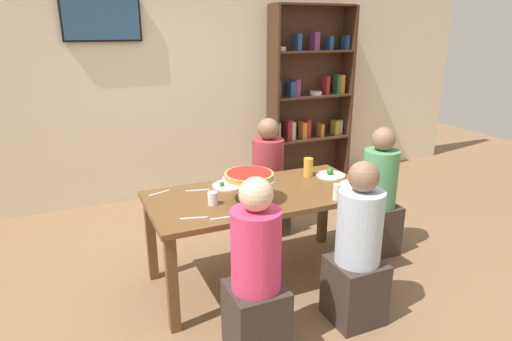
% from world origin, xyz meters
% --- Properties ---
extents(ground_plane, '(12.00, 12.00, 0.00)m').
position_xyz_m(ground_plane, '(0.00, 0.00, 0.00)').
color(ground_plane, '#846042').
extents(rear_partition, '(8.00, 0.12, 2.80)m').
position_xyz_m(rear_partition, '(0.00, 2.20, 1.40)').
color(rear_partition, beige).
rests_on(rear_partition, ground_plane).
extents(dining_table, '(1.71, 0.83, 0.74)m').
position_xyz_m(dining_table, '(0.00, 0.00, 0.65)').
color(dining_table, brown).
rests_on(dining_table, ground_plane).
extents(bookshelf, '(1.10, 0.30, 2.21)m').
position_xyz_m(bookshelf, '(1.59, 2.02, 1.11)').
color(bookshelf, '#422819').
rests_on(bookshelf, ground_plane).
extents(television, '(0.78, 0.05, 0.44)m').
position_xyz_m(television, '(-0.83, 2.11, 2.02)').
color(television, black).
extents(diner_far_right, '(0.34, 0.34, 1.15)m').
position_xyz_m(diner_far_right, '(0.41, 0.74, 0.49)').
color(diner_far_right, '#382D28').
rests_on(diner_far_right, ground_plane).
extents(diner_head_east, '(0.34, 0.34, 1.15)m').
position_xyz_m(diner_head_east, '(1.13, 0.00, 0.49)').
color(diner_head_east, '#382D28').
rests_on(diner_head_east, ground_plane).
extents(diner_near_right, '(0.34, 0.34, 1.15)m').
position_xyz_m(diner_near_right, '(0.37, -0.73, 0.49)').
color(diner_near_right, '#382D28').
rests_on(diner_near_right, ground_plane).
extents(diner_near_left, '(0.34, 0.34, 1.15)m').
position_xyz_m(diner_near_left, '(-0.37, -0.74, 0.49)').
color(diner_near_left, '#382D28').
rests_on(diner_near_left, ground_plane).
extents(deep_dish_pizza_stand, '(0.39, 0.39, 0.22)m').
position_xyz_m(deep_dish_pizza_stand, '(-0.15, -0.11, 0.92)').
color(deep_dish_pizza_stand, silver).
rests_on(deep_dish_pizza_stand, dining_table).
extents(salad_plate_near_diner, '(0.25, 0.25, 0.07)m').
position_xyz_m(salad_plate_near_diner, '(0.70, 0.12, 0.76)').
color(salad_plate_near_diner, white).
rests_on(salad_plate_near_diner, dining_table).
extents(salad_plate_far_diner, '(0.26, 0.26, 0.07)m').
position_xyz_m(salad_plate_far_diner, '(-0.18, 0.24, 0.76)').
color(salad_plate_far_diner, white).
rests_on(salad_plate_far_diner, dining_table).
extents(salad_plate_spare, '(0.22, 0.22, 0.06)m').
position_xyz_m(salad_plate_spare, '(0.74, -0.15, 0.75)').
color(salad_plate_spare, white).
rests_on(salad_plate_spare, dining_table).
extents(beer_glass_amber_tall, '(0.08, 0.08, 0.16)m').
position_xyz_m(beer_glass_amber_tall, '(0.53, 0.20, 0.82)').
color(beer_glass_amber_tall, gold).
rests_on(beer_glass_amber_tall, dining_table).
extents(water_glass_clear_near, '(0.07, 0.07, 0.09)m').
position_xyz_m(water_glass_clear_near, '(-0.41, -0.07, 0.79)').
color(water_glass_clear_near, white).
rests_on(water_glass_clear_near, dining_table).
extents(water_glass_clear_far, '(0.06, 0.06, 0.12)m').
position_xyz_m(water_glass_clear_far, '(0.45, -0.34, 0.80)').
color(water_glass_clear_far, white).
rests_on(water_glass_clear_far, dining_table).
extents(cutlery_fork_near, '(0.18, 0.06, 0.00)m').
position_xyz_m(cutlery_fork_near, '(-0.43, 0.24, 0.74)').
color(cutlery_fork_near, silver).
rests_on(cutlery_fork_near, dining_table).
extents(cutlery_knife_near, '(0.17, 0.08, 0.00)m').
position_xyz_m(cutlery_knife_near, '(-0.71, 0.31, 0.74)').
color(cutlery_knife_near, silver).
rests_on(cutlery_knife_near, dining_table).
extents(cutlery_fork_far, '(0.18, 0.06, 0.00)m').
position_xyz_m(cutlery_fork_far, '(-0.60, -0.24, 0.74)').
color(cutlery_fork_far, silver).
rests_on(cutlery_fork_far, dining_table).
extents(cutlery_knife_far, '(0.18, 0.03, 0.00)m').
position_xyz_m(cutlery_knife_far, '(-0.42, -0.32, 0.74)').
color(cutlery_knife_far, silver).
rests_on(cutlery_knife_far, dining_table).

